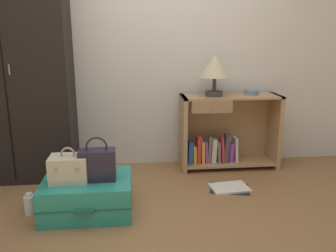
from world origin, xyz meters
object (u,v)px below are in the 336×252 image
object	(u,v)px
bookshelf	(225,133)
bottle	(30,204)
bowl	(251,92)
suitcase_large	(88,195)
table_lamp	(215,68)
train_case	(69,169)
wardrobe	(12,67)
handbag	(97,164)
open_book_on_floor	(230,188)

from	to	relation	value
bookshelf	bottle	distance (m)	1.96
bookshelf	bowl	size ratio (longest dim) A/B	7.02
suitcase_large	table_lamp	bearing A→B (deg)	34.77
suitcase_large	train_case	xyz separation A→B (m)	(-0.12, -0.04, 0.24)
wardrobe	handbag	distance (m)	1.32
table_lamp	train_case	xyz separation A→B (m)	(-1.29, -0.85, -0.66)
wardrobe	handbag	bearing A→B (deg)	-45.45
handbag	open_book_on_floor	xyz separation A→B (m)	(1.12, 0.31, -0.39)
train_case	bowl	bearing A→B (deg)	28.21
handbag	bottle	size ratio (longest dim) A/B	1.99
open_book_on_floor	bookshelf	bearing A→B (deg)	80.34
bookshelf	suitcase_large	distance (m)	1.57
wardrobe	table_lamp	xyz separation A→B (m)	(1.88, 0.02, -0.03)
bottle	open_book_on_floor	world-z (taller)	bottle
bottle	train_case	bearing A→B (deg)	-7.82
table_lamp	train_case	size ratio (longest dim) A/B	1.45
train_case	bottle	xyz separation A→B (m)	(-0.32, 0.04, -0.30)
bookshelf	open_book_on_floor	bearing A→B (deg)	-99.66
bookshelf	train_case	size ratio (longest dim) A/B	3.61
bowl	bottle	world-z (taller)	bowl
table_lamp	handbag	xyz separation A→B (m)	(-1.08, -0.84, -0.63)
wardrobe	bookshelf	xyz separation A→B (m)	(2.02, 0.06, -0.70)
table_lamp	suitcase_large	bearing A→B (deg)	-145.23
wardrobe	train_case	bearing A→B (deg)	-54.35
table_lamp	suitcase_large	distance (m)	1.68
suitcase_large	open_book_on_floor	bearing A→B (deg)	13.25
table_lamp	bottle	xyz separation A→B (m)	(-1.61, -0.80, -0.95)
bowl	suitcase_large	distance (m)	1.90
bowl	open_book_on_floor	world-z (taller)	bowl
bookshelf	handbag	xyz separation A→B (m)	(-1.22, -0.88, 0.04)
open_book_on_floor	handbag	bearing A→B (deg)	-164.49
wardrobe	bottle	world-z (taller)	wardrobe
bowl	handbag	size ratio (longest dim) A/B	0.42
train_case	handbag	size ratio (longest dim) A/B	0.82
bowl	suitcase_large	world-z (taller)	bowl
bookshelf	bowl	xyz separation A→B (m)	(0.26, 0.02, 0.42)
wardrobe	bottle	distance (m)	1.28
wardrobe	table_lamp	size ratio (longest dim) A/B	5.26
train_case	bottle	world-z (taller)	train_case
table_lamp	train_case	bearing A→B (deg)	-146.64
suitcase_large	bookshelf	bearing A→B (deg)	33.08
bowl	table_lamp	bearing A→B (deg)	-172.01
bookshelf	open_book_on_floor	size ratio (longest dim) A/B	2.53
handbag	open_book_on_floor	world-z (taller)	handbag
bowl	train_case	size ratio (longest dim) A/B	0.51
bottle	open_book_on_floor	distance (m)	1.68
table_lamp	open_book_on_floor	distance (m)	1.15
suitcase_large	train_case	distance (m)	0.27
bookshelf	bottle	bearing A→B (deg)	-154.22
bookshelf	bowl	distance (m)	0.49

